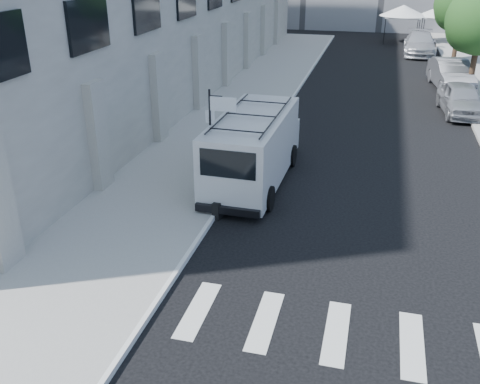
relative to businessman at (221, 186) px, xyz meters
The scene contains 14 objects.
ground 2.91m from the businessman, 46.47° to the right, with size 120.00×120.00×0.00m, color black.
sidewalk_left 14.22m from the businessman, 99.53° to the left, with size 4.50×48.00×0.15m, color gray.
sign_pole 2.16m from the businessman, 111.14° to the left, with size 1.03×0.07×3.50m.
tree_near 20.67m from the businessman, 62.63° to the left, with size 3.80×3.83×6.03m.
tree_far 28.90m from the businessman, 70.91° to the left, with size 3.80×3.83×6.03m.
tent_left 36.52m from the businessman, 80.69° to the left, with size 4.00×4.00×3.20m.
tent_right 37.66m from the businessman, 76.00° to the left, with size 4.00×4.00×3.20m.
businessman is the anchor object (origin of this frame).
briefcase 0.75m from the businessman, ahead, with size 0.12×0.44×0.34m, color black.
suitcase 0.76m from the businessman, 89.95° to the right, with size 0.29×0.40×1.04m.
cargo_van 2.78m from the businessman, 81.57° to the left, with size 2.46×6.68×2.48m.
parked_car_a 16.13m from the businessman, 58.04° to the left, with size 1.83×4.54×1.55m, color #929399.
parked_car_b 21.03m from the businessman, 65.98° to the left, with size 1.82×5.21×1.72m, color slate.
parked_car_c 31.30m from the businessman, 76.56° to the left, with size 2.35×5.78×1.68m, color #B1B3BA.
Camera 1 is at (2.51, -12.61, 7.70)m, focal length 40.00 mm.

